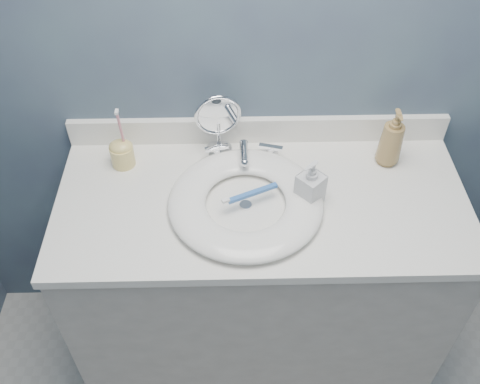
{
  "coord_description": "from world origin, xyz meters",
  "views": [
    {
      "loc": [
        -0.09,
        -0.11,
        2.03
      ],
      "look_at": [
        -0.07,
        0.94,
        0.94
      ],
      "focal_mm": 40.0,
      "sensor_mm": 36.0,
      "label": 1
    }
  ],
  "objects_px": {
    "makeup_mirror": "(218,122)",
    "soap_bottle_amber": "(392,138)",
    "soap_bottle_clear": "(311,183)",
    "toothbrush_holder": "(122,152)"
  },
  "relations": [
    {
      "from": "makeup_mirror",
      "to": "soap_bottle_amber",
      "type": "distance_m",
      "value": 0.53
    },
    {
      "from": "makeup_mirror",
      "to": "soap_bottle_clear",
      "type": "xyz_separation_m",
      "value": [
        0.26,
        -0.23,
        -0.04
      ]
    },
    {
      "from": "makeup_mirror",
      "to": "soap_bottle_amber",
      "type": "xyz_separation_m",
      "value": [
        0.53,
        -0.06,
        -0.02
      ]
    },
    {
      "from": "soap_bottle_clear",
      "to": "toothbrush_holder",
      "type": "relative_size",
      "value": 0.71
    },
    {
      "from": "soap_bottle_amber",
      "to": "soap_bottle_clear",
      "type": "height_order",
      "value": "soap_bottle_amber"
    },
    {
      "from": "soap_bottle_amber",
      "to": "toothbrush_holder",
      "type": "bearing_deg",
      "value": 178.69
    },
    {
      "from": "soap_bottle_clear",
      "to": "toothbrush_holder",
      "type": "bearing_deg",
      "value": -150.09
    },
    {
      "from": "makeup_mirror",
      "to": "soap_bottle_clear",
      "type": "distance_m",
      "value": 0.35
    },
    {
      "from": "soap_bottle_clear",
      "to": "toothbrush_holder",
      "type": "height_order",
      "value": "toothbrush_holder"
    },
    {
      "from": "soap_bottle_amber",
      "to": "soap_bottle_clear",
      "type": "xyz_separation_m",
      "value": [
        -0.26,
        -0.17,
        -0.02
      ]
    }
  ]
}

